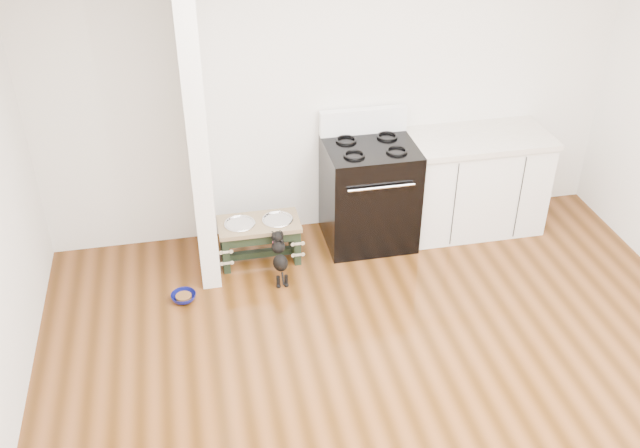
# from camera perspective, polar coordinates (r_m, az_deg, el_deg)

# --- Properties ---
(ground) EXTENTS (5.00, 5.00, 0.00)m
(ground) POSITION_cam_1_polar(r_m,az_deg,el_deg) (4.83, 7.66, -15.51)
(ground) COLOR #3F230B
(ground) RESTS_ON ground
(room_shell) EXTENTS (5.00, 5.00, 5.00)m
(room_shell) POSITION_cam_1_polar(r_m,az_deg,el_deg) (3.79, 9.41, 1.15)
(room_shell) COLOR silver
(room_shell) RESTS_ON ground
(partition_wall) EXTENTS (0.15, 0.80, 2.70)m
(partition_wall) POSITION_cam_1_polar(r_m,az_deg,el_deg) (5.56, -10.03, 8.53)
(partition_wall) COLOR silver
(partition_wall) RESTS_ON ground
(oven_range) EXTENTS (0.76, 0.69, 1.14)m
(oven_range) POSITION_cam_1_polar(r_m,az_deg,el_deg) (6.20, 3.94, 2.55)
(oven_range) COLOR black
(oven_range) RESTS_ON ground
(cabinet_run) EXTENTS (1.24, 0.64, 0.91)m
(cabinet_run) POSITION_cam_1_polar(r_m,az_deg,el_deg) (6.53, 12.23, 3.26)
(cabinet_run) COLOR silver
(cabinet_run) RESTS_ON ground
(dog_feeder) EXTENTS (0.68, 0.37, 0.39)m
(dog_feeder) POSITION_cam_1_polar(r_m,az_deg,el_deg) (6.04, -4.87, -0.74)
(dog_feeder) COLOR black
(dog_feeder) RESTS_ON ground
(puppy) EXTENTS (0.12, 0.35, 0.42)m
(puppy) POSITION_cam_1_polar(r_m,az_deg,el_deg) (5.81, -3.25, -2.60)
(puppy) COLOR black
(puppy) RESTS_ON ground
(floor_bowl) EXTENTS (0.23, 0.23, 0.06)m
(floor_bowl) POSITION_cam_1_polar(r_m,az_deg,el_deg) (5.79, -10.85, -5.77)
(floor_bowl) COLOR #0C0F54
(floor_bowl) RESTS_ON ground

